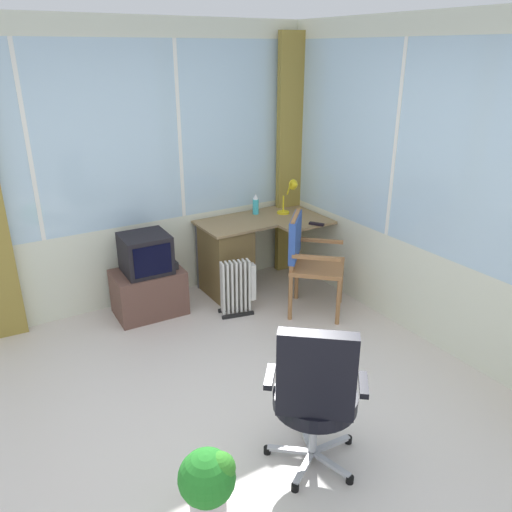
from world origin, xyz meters
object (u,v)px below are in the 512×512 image
Objects in this scene: desk at (230,256)px; office_chair at (315,392)px; spray_bottle at (256,204)px; wooden_armchair at (305,252)px; tv_remote at (317,224)px; tv_on_stand at (148,279)px; potted_plant at (209,481)px; desk_lamp at (292,191)px; space_heater at (238,287)px.

office_chair reaches higher than desk.
spray_bottle is 0.22× the size of office_chair.
spray_bottle is 0.89m from wooden_armchair.
tv_remote is 0.42m from wooden_armchair.
spray_bottle is 1.38m from tv_on_stand.
spray_bottle is at bearing 54.04° from potted_plant.
tv_remote is at bearing -91.58° from desk_lamp.
spray_bottle is 3.16m from potted_plant.
wooden_armchair is 0.95× the size of office_chair.
desk is at bearing 72.49° from office_chair.
office_chair is (-1.47, -1.90, -0.19)m from tv_remote.
potted_plant is (-0.54, -2.35, -0.11)m from tv_on_stand.
spray_bottle is at bearing 47.18° from space_heater.
office_chair is at bearing -86.79° from tv_on_stand.
potted_plant is (-2.15, -2.32, -0.74)m from desk_lamp.
wooden_armchair is 2.49m from potted_plant.
wooden_armchair is at bearing -28.77° from tv_on_stand.
tv_on_stand is 2.42m from potted_plant.
wooden_armchair is 0.71m from space_heater.
tv_remote is (-0.01, -0.44, -0.23)m from desk_lamp.
potted_plant is (-0.68, 0.02, -0.31)m from office_chair.
tv_remote is 0.69× the size of spray_bottle.
space_heater is (-0.16, -0.45, -0.13)m from desk.
spray_bottle is 0.27× the size of tv_on_stand.
tv_remote is at bearing -1.53° from space_heater.
office_chair reaches higher than tv_remote.
desk is 2.32× the size of space_heater.
spray_bottle is (-0.33, 0.19, -0.14)m from desk_lamp.
office_chair is at bearing -114.36° from spray_bottle.
desk_lamp is 0.41m from spray_bottle.
tv_remote is at bearing -62.75° from spray_bottle.
wooden_armchair reaches higher than desk.
tv_remote is at bearing 41.30° from potted_plant.
tv_remote is 1.72m from tv_on_stand.
tv_remote is (0.72, -0.47, 0.35)m from desk.
wooden_armchair is at bearing -60.39° from desk.
desk is 1.31× the size of wooden_armchair.
tv_on_stand is 1.47× the size of space_heater.
desk_lamp is 1.21m from space_heater.
office_chair is 0.75m from potted_plant.
office_chair is (-0.75, -2.38, 0.16)m from desk.
wooden_armchair is 1.20× the size of tv_on_stand.
desk is 0.93m from tv_remote.
desk_lamp is 0.69× the size of space_heater.
tv_on_stand is (-0.13, 2.37, -0.21)m from office_chair.
desk is at bearing 114.20° from tv_remote.
desk_lamp reaches higher than spray_bottle.
tv_remote is 0.15× the size of office_chair.
space_heater is at bearing 146.19° from tv_remote.
space_heater is (-0.56, -0.60, -0.57)m from spray_bottle.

